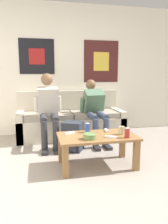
# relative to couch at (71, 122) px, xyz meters

# --- Properties ---
(ground_plane) EXTENTS (18.00, 18.00, 0.00)m
(ground_plane) POSITION_rel_couch_xyz_m (-0.16, -2.02, -0.29)
(ground_plane) COLOR gray
(wall_back) EXTENTS (10.00, 0.07, 2.55)m
(wall_back) POSITION_rel_couch_xyz_m (-0.15, 0.36, 0.99)
(wall_back) COLOR silver
(wall_back) RESTS_ON ground_plane
(couch) EXTENTS (1.99, 0.73, 0.87)m
(couch) POSITION_rel_couch_xyz_m (0.00, 0.00, 0.00)
(couch) COLOR beige
(couch) RESTS_ON ground_plane
(coffee_table) EXTENTS (1.00, 0.57, 0.42)m
(coffee_table) POSITION_rel_couch_xyz_m (0.11, -1.46, 0.05)
(coffee_table) COLOR olive
(coffee_table) RESTS_ON ground_plane
(person_seated_adult) EXTENTS (0.47, 0.83, 1.21)m
(person_seated_adult) POSITION_rel_couch_xyz_m (-0.45, -0.41, 0.36)
(person_seated_adult) COLOR #2D2D33
(person_seated_adult) RESTS_ON ground_plane
(person_seated_teen) EXTENTS (0.47, 0.99, 1.09)m
(person_seated_teen) POSITION_rel_couch_xyz_m (0.38, -0.36, 0.31)
(person_seated_teen) COLOR #384256
(person_seated_teen) RESTS_ON ground_plane
(backpack) EXTENTS (0.38, 0.38, 0.46)m
(backpack) POSITION_rel_couch_xyz_m (-0.10, -0.80, -0.07)
(backpack) COLOR #282D38
(backpack) RESTS_ON ground_plane
(ceramic_bowl) EXTENTS (0.17, 0.17, 0.07)m
(ceramic_bowl) POSITION_rel_couch_xyz_m (-0.02, -1.60, 0.17)
(ceramic_bowl) COLOR #607F47
(ceramic_bowl) RESTS_ON coffee_table
(pillar_candle) EXTENTS (0.07, 0.07, 0.12)m
(pillar_candle) POSITION_rel_couch_xyz_m (0.44, -1.49, 0.18)
(pillar_candle) COLOR tan
(pillar_candle) RESTS_ON coffee_table
(drink_can_blue) EXTENTS (0.07, 0.07, 0.12)m
(drink_can_blue) POSITION_rel_couch_xyz_m (0.03, -1.29, 0.19)
(drink_can_blue) COLOR #28479E
(drink_can_blue) RESTS_ON coffee_table
(drink_can_red) EXTENTS (0.07, 0.07, 0.12)m
(drink_can_red) POSITION_rel_couch_xyz_m (0.45, -1.64, 0.19)
(drink_can_red) COLOR maroon
(drink_can_red) RESTS_ON coffee_table
(game_controller_near_left) EXTENTS (0.14, 0.10, 0.03)m
(game_controller_near_left) POSITION_rel_couch_xyz_m (0.25, -1.61, 0.14)
(game_controller_near_left) COLOR white
(game_controller_near_left) RESTS_ON coffee_table
(game_controller_near_right) EXTENTS (0.06, 0.15, 0.03)m
(game_controller_near_right) POSITION_rel_couch_xyz_m (0.29, -1.30, 0.14)
(game_controller_near_right) COLOR white
(game_controller_near_right) RESTS_ON coffee_table
(game_controller_far_center) EXTENTS (0.14, 0.10, 0.03)m
(game_controller_far_center) POSITION_rel_couch_xyz_m (-0.22, -1.32, 0.14)
(game_controller_far_center) COLOR white
(game_controller_far_center) RESTS_ON coffee_table
(cell_phone) EXTENTS (0.11, 0.15, 0.01)m
(cell_phone) POSITION_rel_couch_xyz_m (0.51, -1.31, 0.14)
(cell_phone) COLOR black
(cell_phone) RESTS_ON coffee_table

